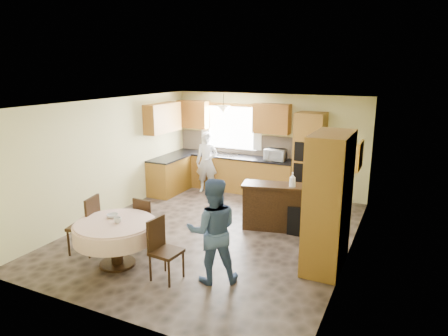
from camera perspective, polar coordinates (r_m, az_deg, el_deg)
name	(u,v)px	position (r m, az deg, el deg)	size (l,w,h in m)	color
floor	(214,232)	(7.88, -1.41, -9.16)	(5.00, 6.00, 0.01)	brown
ceiling	(213,103)	(7.27, -1.53, 9.27)	(5.00, 6.00, 0.01)	white
wall_back	(268,144)	(10.18, 6.25, 3.48)	(5.00, 0.02, 2.50)	beige
wall_front	(102,226)	(5.12, -17.05, -7.87)	(5.00, 0.02, 2.50)	beige
wall_left	(110,158)	(8.87, -16.01, 1.43)	(0.02, 6.00, 2.50)	beige
wall_right	(352,187)	(6.76, 17.81, -2.59)	(0.02, 6.00, 2.50)	beige
window	(231,128)	(10.47, 1.07, 5.80)	(1.40, 0.03, 1.10)	white
curtain_left	(205,124)	(10.75, -2.70, 6.28)	(0.22, 0.02, 1.15)	white
curtain_right	(258,128)	(10.13, 4.84, 5.76)	(0.22, 0.02, 1.15)	white
base_cab_back	(232,174)	(10.39, 1.15, -0.79)	(3.30, 0.60, 0.88)	#B57A30
counter_back	(232,156)	(10.28, 1.17, 1.68)	(3.30, 0.64, 0.04)	black
base_cab_left	(169,176)	(10.26, -7.82, -1.11)	(0.60, 1.20, 0.88)	#B57A30
counter_left	(169,158)	(10.15, -7.91, 1.39)	(0.64, 1.20, 0.04)	black
backsplash	(237,144)	(10.49, 1.83, 3.49)	(3.30, 0.02, 0.55)	tan
wall_cab_left	(194,114)	(10.78, -4.37, 7.67)	(0.85, 0.33, 0.72)	#A67129
wall_cab_right	(272,119)	(9.87, 6.85, 7.02)	(0.90, 0.33, 0.72)	#A67129
wall_cab_side	(163,118)	(10.06, -8.75, 7.08)	(0.33, 1.20, 0.72)	#A67129
oven_tower	(309,158)	(9.61, 12.07, 1.46)	(0.66, 0.62, 2.12)	#B57A30
oven_upper	(306,152)	(9.27, 11.67, 2.22)	(0.56, 0.01, 0.45)	black
oven_lower	(305,173)	(9.38, 11.52, -0.77)	(0.56, 0.01, 0.45)	black
pendant	(224,109)	(9.97, -0.07, 8.40)	(0.36, 0.36, 0.18)	beige
sideboard	(273,208)	(7.98, 6.99, -5.65)	(1.20, 0.50, 0.86)	#36210E
space_heater	(300,220)	(7.84, 10.75, -7.30)	(0.41, 0.29, 0.57)	black
cupboard	(328,202)	(6.44, 14.69, -4.70)	(0.57, 1.14, 2.17)	#B57A30
dining_table	(115,232)	(6.67, -15.25, -8.75)	(1.31, 1.31, 0.74)	#36210E
chair_left	(88,222)	(7.24, -18.92, -7.32)	(0.53, 0.53, 1.02)	#36210E
chair_back	(146,220)	(7.27, -11.05, -7.24)	(0.41, 0.41, 0.90)	#36210E
chair_right	(162,246)	(6.16, -8.83, -10.94)	(0.44, 0.44, 0.95)	#36210E
framed_picture	(360,156)	(7.65, 18.81, 1.67)	(0.06, 0.62, 0.51)	gold
microwave	(275,155)	(9.79, 7.33, 1.88)	(0.50, 0.34, 0.28)	silver
person_sink	(207,162)	(10.19, -2.47, 0.84)	(0.57, 0.37, 1.55)	silver
person_dining	(213,231)	(5.91, -1.62, -8.95)	(0.77, 0.60, 1.59)	#3D5585
bowl_sideboard	(265,184)	(7.89, 5.85, -2.35)	(0.22, 0.22, 0.05)	#B2B2B2
bottle_sideboard	(292,181)	(7.69, 9.75, -1.84)	(0.13, 0.13, 0.33)	silver
cup_table	(118,220)	(6.54, -14.94, -7.22)	(0.12, 0.12, 0.09)	#B2B2B2
bowl_table	(112,216)	(6.79, -15.64, -6.60)	(0.18, 0.18, 0.06)	#B2B2B2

